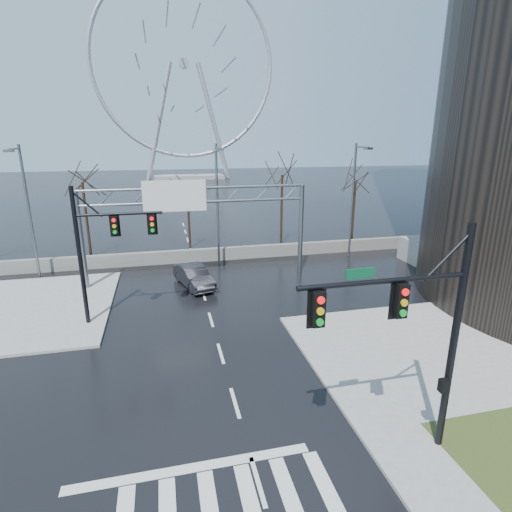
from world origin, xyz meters
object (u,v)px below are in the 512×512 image
object	(u,v)px
signal_mast_near	(420,325)
ferris_wheel	(184,72)
car	(194,276)
sign_gantry	(191,214)
signal_mast_far	(100,243)

from	to	relation	value
signal_mast_near	ferris_wheel	world-z (taller)	ferris_wheel
ferris_wheel	car	xyz separation A→B (m)	(-5.48, -81.12, -25.36)
signal_mast_near	sign_gantry	bearing A→B (deg)	106.19
ferris_wheel	sign_gantry	bearing A→B (deg)	-93.84
signal_mast_far	sign_gantry	world-z (taller)	signal_mast_far
signal_mast_near	sign_gantry	xyz separation A→B (m)	(-5.52, 19.00, 0.31)
sign_gantry	ferris_wheel	xyz separation A→B (m)	(5.38, 80.04, 20.95)
sign_gantry	car	size ratio (longest dim) A/B	3.48
signal_mast_near	car	xyz separation A→B (m)	(-5.62, 17.92, -4.10)
ferris_wheel	car	world-z (taller)	ferris_wheel
signal_mast_near	car	size ratio (longest dim) A/B	1.70
signal_mast_near	sign_gantry	world-z (taller)	signal_mast_near
sign_gantry	signal_mast_far	bearing A→B (deg)	-132.47
car	ferris_wheel	bearing A→B (deg)	69.75
signal_mast_near	signal_mast_far	distance (m)	17.03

